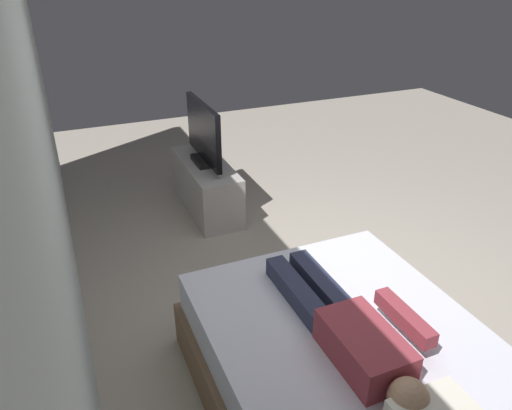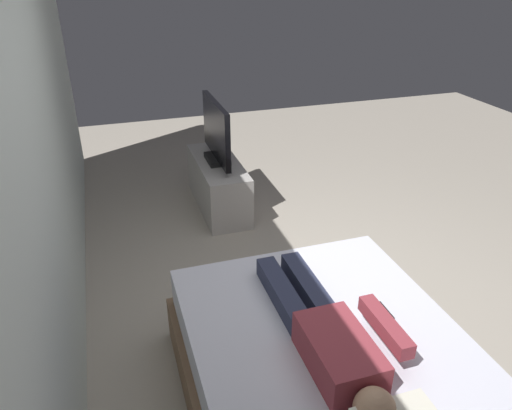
{
  "view_description": "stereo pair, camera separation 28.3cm",
  "coord_description": "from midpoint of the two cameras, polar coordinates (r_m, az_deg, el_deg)",
  "views": [
    {
      "loc": [
        -2.31,
        1.56,
        2.29
      ],
      "look_at": [
        0.53,
        0.35,
        0.69
      ],
      "focal_mm": 34.01,
      "sensor_mm": 36.0,
      "label": 1
    },
    {
      "loc": [
        -2.41,
        1.29,
        2.29
      ],
      "look_at": [
        0.53,
        0.35,
        0.69
      ],
      "focal_mm": 34.01,
      "sensor_mm": 36.0,
      "label": 2
    }
  ],
  "objects": [
    {
      "name": "bed",
      "position": [
        2.77,
        12.26,
        -20.54
      ],
      "size": [
        1.95,
        1.47,
        0.54
      ],
      "color": "brown",
      "rests_on": "ground"
    },
    {
      "name": "tv",
      "position": [
        4.63,
        -2.94,
        8.4
      ],
      "size": [
        0.88,
        0.2,
        0.59
      ],
      "color": "black",
      "rests_on": "tv_stand"
    },
    {
      "name": "person",
      "position": [
        2.52,
        11.94,
        -14.88
      ],
      "size": [
        1.26,
        0.46,
        0.18
      ],
      "color": "#993842",
      "rests_on": "bed"
    },
    {
      "name": "remote",
      "position": [
        2.85,
        17.63,
        -11.93
      ],
      "size": [
        0.15,
        0.04,
        0.02
      ],
      "primitive_type": "cube",
      "color": "black",
      "rests_on": "bed"
    },
    {
      "name": "ground_plane",
      "position": [
        3.59,
        10.52,
        -12.86
      ],
      "size": [
        10.0,
        10.0,
        0.0
      ],
      "primitive_type": "plane",
      "color": "#ADA393"
    },
    {
      "name": "tv_stand",
      "position": [
        4.83,
        -2.79,
        2.39
      ],
      "size": [
        1.1,
        0.4,
        0.5
      ],
      "primitive_type": "cube",
      "color": "#B7B2AD",
      "rests_on": "ground"
    },
    {
      "name": "back_wall",
      "position": [
        2.91,
        -21.95,
        7.57
      ],
      "size": [
        6.4,
        0.1,
        2.8
      ],
      "primitive_type": "cube",
      "color": "silver",
      "rests_on": "ground"
    }
  ]
}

